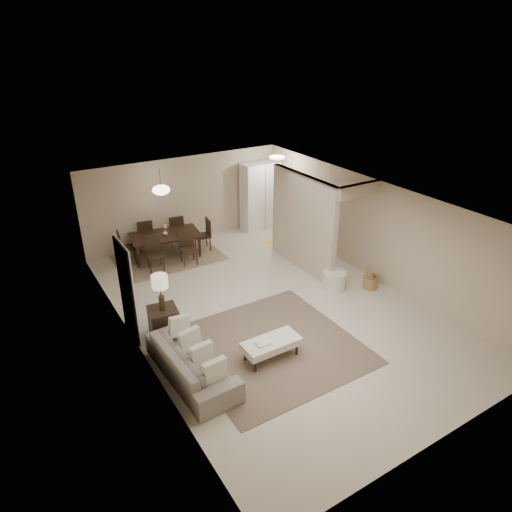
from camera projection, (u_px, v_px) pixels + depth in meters
floor at (269, 307)px, 10.31m from camera, size 9.00×9.00×0.00m
ceiling at (271, 202)px, 9.22m from camera, size 9.00×9.00×0.00m
back_wall at (185, 200)px, 13.22m from camera, size 6.00×0.00×6.00m
left_wall at (133, 295)px, 8.35m from camera, size 0.00×9.00×9.00m
right_wall at (373, 229)px, 11.18m from camera, size 0.00×9.00×9.00m
partition at (303, 223)px, 11.57m from camera, size 0.15×2.50×2.50m
doorway at (127, 291)px, 8.93m from camera, size 0.04×0.90×2.04m
pantry_cabinet at (260, 196)px, 14.14m from camera, size 1.20×0.55×2.10m
flush_light at (277, 157)px, 12.78m from camera, size 0.44×0.44×0.05m
living_rug at (271, 346)px, 9.01m from camera, size 3.20×3.20×0.01m
sofa at (192, 362)px, 8.08m from camera, size 2.24×0.96×0.64m
ottoman_bench at (271, 344)px, 8.55m from camera, size 1.11×0.51×0.40m
side_table at (164, 322)px, 9.24m from camera, size 0.63×0.63×0.61m
table_lamp at (160, 285)px, 8.86m from camera, size 0.32×0.32×0.76m
round_pouf at (335, 280)px, 10.99m from camera, size 0.56×0.56×0.44m
wicker_basket at (370, 282)px, 11.04m from camera, size 0.47×0.47×0.30m
dining_rug at (167, 256)px, 12.68m from camera, size 2.80×2.10×0.01m
dining_table at (166, 246)px, 12.54m from camera, size 1.98×1.29×0.65m
dining_chairs at (166, 241)px, 12.48m from camera, size 2.52×1.97×0.93m
vase at (165, 233)px, 12.37m from camera, size 0.13×0.13×0.13m
yellow_mat at (283, 244)px, 13.45m from camera, size 0.99×0.66×0.01m
pendant_light at (161, 190)px, 11.85m from camera, size 0.46×0.46×0.71m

